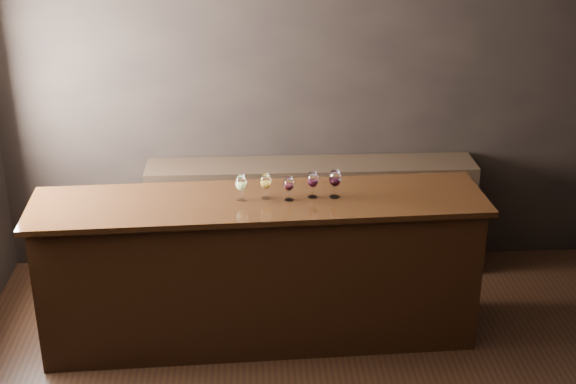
{
  "coord_description": "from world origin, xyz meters",
  "views": [
    {
      "loc": [
        -0.46,
        -4.05,
        3.35
      ],
      "look_at": [
        -0.19,
        1.01,
        1.16
      ],
      "focal_mm": 50.0,
      "sensor_mm": 36.0,
      "label": 1
    }
  ],
  "objects_px": {
    "glass_red_c": "(335,179)",
    "glass_red_a": "(289,184)",
    "bar_counter": "(260,272)",
    "glass_white": "(241,184)",
    "back_bar_shelf": "(311,217)",
    "glass_red_b": "(313,181)",
    "glass_amber": "(266,182)"
  },
  "relations": [
    {
      "from": "glass_white",
      "to": "glass_red_b",
      "type": "distance_m",
      "value": 0.5
    },
    {
      "from": "glass_white",
      "to": "glass_red_a",
      "type": "distance_m",
      "value": 0.33
    },
    {
      "from": "glass_white",
      "to": "glass_red_a",
      "type": "bearing_deg",
      "value": -2.11
    },
    {
      "from": "glass_white",
      "to": "glass_red_c",
      "type": "relative_size",
      "value": 0.93
    },
    {
      "from": "bar_counter",
      "to": "glass_red_a",
      "type": "height_order",
      "value": "glass_red_a"
    },
    {
      "from": "glass_white",
      "to": "glass_red_c",
      "type": "distance_m",
      "value": 0.65
    },
    {
      "from": "back_bar_shelf",
      "to": "glass_red_c",
      "type": "height_order",
      "value": "glass_red_c"
    },
    {
      "from": "bar_counter",
      "to": "glass_red_a",
      "type": "distance_m",
      "value": 0.72
    },
    {
      "from": "glass_amber",
      "to": "back_bar_shelf",
      "type": "bearing_deg",
      "value": 68.26
    },
    {
      "from": "glass_white",
      "to": "glass_red_b",
      "type": "bearing_deg",
      "value": 3.56
    },
    {
      "from": "back_bar_shelf",
      "to": "glass_red_b",
      "type": "xyz_separation_m",
      "value": [
        -0.07,
        -1.0,
        0.75
      ]
    },
    {
      "from": "glass_red_b",
      "to": "glass_red_c",
      "type": "bearing_deg",
      "value": -2.28
    },
    {
      "from": "bar_counter",
      "to": "glass_white",
      "type": "xyz_separation_m",
      "value": [
        -0.12,
        -0.01,
        0.7
      ]
    },
    {
      "from": "glass_red_a",
      "to": "glass_red_b",
      "type": "xyz_separation_m",
      "value": [
        0.17,
        0.04,
        0.01
      ]
    },
    {
      "from": "glass_red_b",
      "to": "glass_red_c",
      "type": "height_order",
      "value": "glass_red_c"
    },
    {
      "from": "glass_red_a",
      "to": "glass_red_c",
      "type": "bearing_deg",
      "value": 6.53
    },
    {
      "from": "glass_white",
      "to": "glass_amber",
      "type": "bearing_deg",
      "value": 9.64
    },
    {
      "from": "bar_counter",
      "to": "glass_red_c",
      "type": "bearing_deg",
      "value": -0.91
    },
    {
      "from": "back_bar_shelf",
      "to": "glass_red_b",
      "type": "relative_size",
      "value": 14.75
    },
    {
      "from": "glass_white",
      "to": "glass_red_c",
      "type": "xyz_separation_m",
      "value": [
        0.65,
        0.02,
        0.01
      ]
    },
    {
      "from": "glass_amber",
      "to": "glass_red_c",
      "type": "xyz_separation_m",
      "value": [
        0.48,
        -0.0,
        0.01
      ]
    },
    {
      "from": "back_bar_shelf",
      "to": "bar_counter",
      "type": "bearing_deg",
      "value": -113.62
    },
    {
      "from": "glass_white",
      "to": "glass_red_a",
      "type": "height_order",
      "value": "glass_white"
    },
    {
      "from": "glass_white",
      "to": "glass_amber",
      "type": "xyz_separation_m",
      "value": [
        0.17,
        0.03,
        -0.0
      ]
    },
    {
      "from": "bar_counter",
      "to": "glass_red_b",
      "type": "distance_m",
      "value": 0.79
    },
    {
      "from": "back_bar_shelf",
      "to": "glass_red_c",
      "type": "bearing_deg",
      "value": -85.4
    },
    {
      "from": "glass_red_c",
      "to": "glass_red_a",
      "type": "bearing_deg",
      "value": -173.47
    },
    {
      "from": "bar_counter",
      "to": "glass_white",
      "type": "distance_m",
      "value": 0.71
    },
    {
      "from": "bar_counter",
      "to": "glass_amber",
      "type": "relative_size",
      "value": 17.12
    },
    {
      "from": "glass_white",
      "to": "glass_amber",
      "type": "distance_m",
      "value": 0.17
    },
    {
      "from": "bar_counter",
      "to": "glass_red_b",
      "type": "relative_size",
      "value": 16.72
    },
    {
      "from": "glass_red_c",
      "to": "glass_white",
      "type": "bearing_deg",
      "value": -177.82
    }
  ]
}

